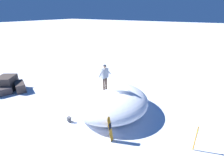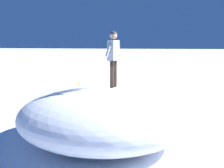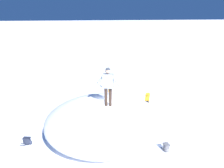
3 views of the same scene
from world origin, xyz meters
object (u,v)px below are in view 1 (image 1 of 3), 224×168
(backpack_near, at_px, (128,90))
(trail_marker_pole, at_px, (196,138))
(backpack_far, at_px, (69,119))
(snowboard_primary_upright, at_px, (110,129))
(snowboarder_standing, at_px, (105,75))

(backpack_near, relative_size, trail_marker_pole, 0.39)
(backpack_far, bearing_deg, snowboard_primary_upright, 89.59)
(backpack_near, xyz_separation_m, trail_marker_pole, (4.51, 6.14, 0.60))
(backpack_near, bearing_deg, backpack_far, -11.64)
(snowboarder_standing, distance_m, trail_marker_pole, 6.51)
(snowboard_primary_upright, height_order, backpack_near, snowboard_primary_upright)
(snowboard_primary_upright, xyz_separation_m, trail_marker_pole, (-1.72, 4.16, -0.01))
(backpack_far, bearing_deg, snowboarder_standing, 151.95)
(snowboard_primary_upright, bearing_deg, trail_marker_pole, 112.45)
(snowboarder_standing, relative_size, snowboard_primary_upright, 1.15)
(snowboarder_standing, xyz_separation_m, backpack_near, (-3.78, -0.01, -2.67))
(snowboarder_standing, height_order, backpack_near, snowboarder_standing)
(trail_marker_pole, bearing_deg, backpack_near, -126.28)
(backpack_near, bearing_deg, trail_marker_pole, 53.72)
(trail_marker_pole, bearing_deg, snowboard_primary_upright, -67.55)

